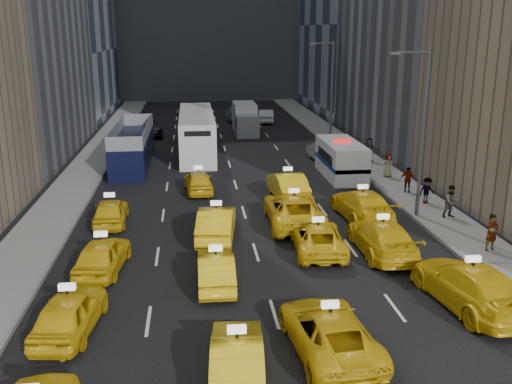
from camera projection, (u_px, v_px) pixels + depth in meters
ground at (283, 343)px, 18.70m from camera, size 160.00×160.00×0.00m
sidewalk_west at (86, 170)px, 41.42m from camera, size 3.00×90.00×0.15m
sidewalk_east at (367, 163)px, 43.70m from camera, size 3.00×90.00×0.15m
curb_west at (107, 169)px, 41.58m from camera, size 0.15×90.00×0.18m
curb_east at (348, 163)px, 43.54m from camera, size 0.15×90.00×0.18m
streetlight_near at (421, 129)px, 29.81m from camera, size 2.15×0.22×9.00m
streetlight_far at (330, 90)px, 48.92m from camera, size 2.15×0.22×9.00m
taxi_4 at (70, 313)px, 19.18m from camera, size 2.25×4.46×1.46m
taxi_5 at (237, 358)px, 16.56m from camera, size 1.83×4.43×1.43m
taxi_6 at (329, 331)px, 18.04m from camera, size 2.80×5.32×1.43m
taxi_7 at (470, 285)px, 21.01m from camera, size 3.04×5.96×1.66m
taxi_8 at (102, 255)px, 24.08m from camera, size 2.23×4.47×1.46m
taxi_9 at (216, 269)px, 22.80m from camera, size 1.46×4.12×1.35m
taxi_10 at (318, 238)px, 26.26m from camera, size 2.57×4.97×1.34m
taxi_11 at (382, 237)px, 26.01m from camera, size 2.20×5.37×1.56m
taxi_12 at (111, 211)px, 29.95m from camera, size 1.76×4.13×1.39m
taxi_13 at (216, 223)px, 27.91m from camera, size 2.24×4.99×1.59m
taxi_14 at (294, 210)px, 29.83m from camera, size 2.91×6.01×1.65m
taxi_15 at (362, 205)px, 30.77m from camera, size 2.61×5.63×1.59m
taxi_16 at (199, 182)px, 35.83m from camera, size 1.92×4.17×1.39m
taxi_17 at (288, 185)px, 34.50m from camera, size 2.00×5.06×1.64m
nypd_van at (341, 160)px, 39.60m from camera, size 3.14×6.39×2.63m
double_decker at (133, 145)px, 42.76m from camera, size 2.77×10.76×3.11m
city_bus at (197, 133)px, 47.05m from camera, size 3.49×13.18×3.37m
box_truck at (245, 119)px, 56.25m from camera, size 2.38×6.37×2.88m
misc_car_0 at (322, 151)px, 44.66m from camera, size 1.75×4.43×1.44m
misc_car_1 at (147, 128)px, 54.88m from camera, size 3.38×5.99×1.58m
misc_car_2 at (236, 113)px, 64.54m from camera, size 2.23×5.41×1.57m
misc_car_3 at (200, 118)px, 61.26m from camera, size 1.88×4.17×1.39m
misc_car_4 at (266, 116)px, 62.73m from camera, size 1.93×4.56×1.46m
pedestrian_0 at (492, 232)px, 25.94m from camera, size 0.71×0.55×1.73m
pedestrian_1 at (451, 201)px, 30.53m from camera, size 0.94×0.62×1.78m
pedestrian_2 at (427, 191)px, 33.02m from camera, size 1.07×0.63×1.54m
pedestrian_3 at (407, 180)px, 35.35m from camera, size 1.02×0.72×1.59m
pedestrian_4 at (388, 165)px, 38.98m from camera, size 0.84×0.53×1.63m
pedestrian_5 at (369, 150)px, 43.61m from camera, size 1.72×0.71×1.80m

